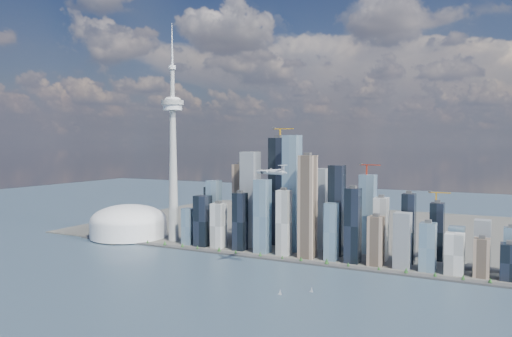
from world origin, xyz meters
The scene contains 10 objects.
ground centered at (0.00, 0.00, 0.00)m, with size 4000.00×4000.00×0.00m, color #2D3B4F.
seawall centered at (0.00, 250.00, 2.00)m, with size 1100.00×22.00×4.00m, color #383838.
land centered at (0.00, 700.00, 1.50)m, with size 1400.00×900.00×3.00m, color #4C4C47.
shoreline_trees centered at (0.00, 250.00, 8.78)m, with size 960.53×7.20×8.80m.
skyscraper_cluster centered at (59.61, 336.81, 90.28)m, with size 736.00×142.00×288.79m.
needle_tower centered at (-300.00, 310.00, 235.84)m, with size 56.00×56.00×550.50m.
dome_stadium centered at (-440.00, 300.00, 39.44)m, with size 200.00×200.00×86.00m.
airplane centered at (65.54, 120.39, 199.71)m, with size 74.61×66.52×18.42m.
sailboat_west centered at (126.04, 28.01, 3.30)m, with size 7.44×2.73×10.28m.
sailboat_east centered at (167.93, 65.74, 3.24)m, with size 7.21×3.79×10.08m.
Camera 1 is at (463.80, -720.93, 254.58)m, focal length 35.00 mm.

